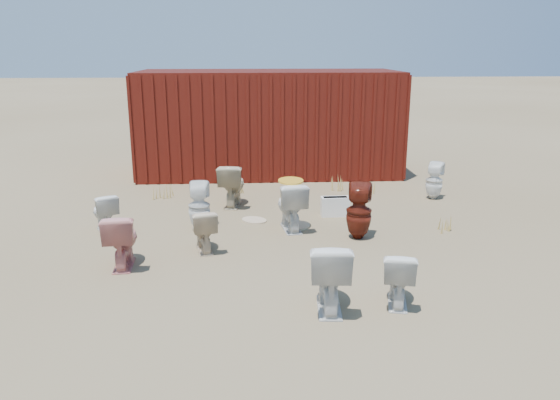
{
  "coord_description": "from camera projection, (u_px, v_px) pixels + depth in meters",
  "views": [
    {
      "loc": [
        -0.48,
        -7.82,
        2.9
      ],
      "look_at": [
        0.0,
        0.6,
        0.55
      ],
      "focal_mm": 35.0,
      "sensor_mm": 36.0,
      "label": 1
    }
  ],
  "objects": [
    {
      "name": "loose_lid_far",
      "position": [
        254.0,
        220.0,
        9.5
      ],
      "size": [
        0.59,
        0.58,
        0.02
      ],
      "primitive_type": "ellipsoid",
      "rotation": [
        0.0,
        0.0,
        0.87
      ],
      "color": "#C9B191",
      "rests_on": "ground"
    },
    {
      "name": "weed_clump_f",
      "position": [
        447.0,
        224.0,
        8.93
      ],
      "size": [
        0.28,
        0.28,
        0.24
      ],
      "primitive_type": "cone",
      "color": "#B09246",
      "rests_on": "ground"
    },
    {
      "name": "toilet_front_e",
      "position": [
        398.0,
        277.0,
        6.34
      ],
      "size": [
        0.51,
        0.72,
        0.67
      ],
      "primitive_type": "imported",
      "rotation": [
        0.0,
        0.0,
        2.92
      ],
      "color": "silver",
      "rests_on": "ground"
    },
    {
      "name": "loose_tank",
      "position": [
        335.0,
        206.0,
        9.74
      ],
      "size": [
        0.5,
        0.21,
        0.35
      ],
      "primitive_type": "cube",
      "rotation": [
        0.0,
        0.0,
        0.02
      ],
      "color": "white",
      "rests_on": "ground"
    },
    {
      "name": "toilet_back_e",
      "position": [
        434.0,
        181.0,
        10.8
      ],
      "size": [
        0.46,
        0.46,
        0.74
      ],
      "primitive_type": "imported",
      "rotation": [
        0.0,
        0.0,
        2.61
      ],
      "color": "white",
      "rests_on": "ground"
    },
    {
      "name": "toilet_front_a",
      "position": [
        104.0,
        213.0,
        8.85
      ],
      "size": [
        0.62,
        0.73,
        0.65
      ],
      "primitive_type": "imported",
      "rotation": [
        0.0,
        0.0,
        3.62
      ],
      "color": "silver",
      "rests_on": "ground"
    },
    {
      "name": "weed_clump_c",
      "position": [
        370.0,
        186.0,
        11.34
      ],
      "size": [
        0.36,
        0.36,
        0.27
      ],
      "primitive_type": "cone",
      "color": "#B09246",
      "rests_on": "ground"
    },
    {
      "name": "toilet_front_c",
      "position": [
        329.0,
        274.0,
        6.2
      ],
      "size": [
        0.53,
        0.85,
        0.84
      ],
      "primitive_type": "imported",
      "rotation": [
        0.0,
        0.0,
        3.06
      ],
      "color": "silver",
      "rests_on": "ground"
    },
    {
      "name": "toilet_back_beige_left",
      "position": [
        203.0,
        230.0,
        8.02
      ],
      "size": [
        0.49,
        0.69,
        0.64
      ],
      "primitive_type": "imported",
      "rotation": [
        0.0,
        0.0,
        3.36
      ],
      "color": "beige",
      "rests_on": "ground"
    },
    {
      "name": "loose_lid_near",
      "position": [
        298.0,
        225.0,
        9.21
      ],
      "size": [
        0.53,
        0.6,
        0.02
      ],
      "primitive_type": "ellipsoid",
      "rotation": [
        0.0,
        0.0,
        -0.36
      ],
      "color": "beige",
      "rests_on": "ground"
    },
    {
      "name": "toilet_front_maroon",
      "position": [
        359.0,
        211.0,
        8.52
      ],
      "size": [
        0.49,
        0.49,
        0.88
      ],
      "primitive_type": "imported",
      "rotation": [
        0.0,
        0.0,
        2.89
      ],
      "color": "#5D1B10",
      "rests_on": "ground"
    },
    {
      "name": "toilet_front_pink",
      "position": [
        122.0,
        240.0,
        7.43
      ],
      "size": [
        0.48,
        0.78,
        0.77
      ],
      "primitive_type": "imported",
      "rotation": [
        0.0,
        0.0,
        3.22
      ],
      "color": "tan",
      "rests_on": "ground"
    },
    {
      "name": "weed_clump_b",
      "position": [
        289.0,
        197.0,
        10.58
      ],
      "size": [
        0.32,
        0.32,
        0.25
      ],
      "primitive_type": "cone",
      "color": "#B09246",
      "rests_on": "ground"
    },
    {
      "name": "weed_clump_e",
      "position": [
        335.0,
        183.0,
        11.52
      ],
      "size": [
        0.34,
        0.34,
        0.31
      ],
      "primitive_type": "cone",
      "color": "#B09246",
      "rests_on": "ground"
    },
    {
      "name": "yellow_lid",
      "position": [
        291.0,
        181.0,
        8.85
      ],
      "size": [
        0.41,
        0.52,
        0.02
      ],
      "primitive_type": "ellipsoid",
      "color": "gold",
      "rests_on": "toilet_back_yellowlid"
    },
    {
      "name": "ground",
      "position": [
        282.0,
        245.0,
        8.32
      ],
      "size": [
        100.0,
        100.0,
        0.0
      ],
      "primitive_type": "plane",
      "color": "brown",
      "rests_on": "ground"
    },
    {
      "name": "shipping_container",
      "position": [
        269.0,
        122.0,
        13.0
      ],
      "size": [
        6.0,
        2.4,
        2.4
      ],
      "primitive_type": "cube",
      "color": "#480E0C",
      "rests_on": "ground"
    },
    {
      "name": "weed_clump_a",
      "position": [
        163.0,
        191.0,
        10.96
      ],
      "size": [
        0.36,
        0.36,
        0.27
      ],
      "primitive_type": "cone",
      "color": "#B09246",
      "rests_on": "ground"
    },
    {
      "name": "toilet_back_yellowlid",
      "position": [
        291.0,
        206.0,
        8.96
      ],
      "size": [
        0.55,
        0.85,
        0.81
      ],
      "primitive_type": "imported",
      "rotation": [
        0.0,
        0.0,
        3.27
      ],
      "color": "silver",
      "rests_on": "ground"
    },
    {
      "name": "weed_clump_d",
      "position": [
        239.0,
        188.0,
        11.24
      ],
      "size": [
        0.3,
        0.3,
        0.23
      ],
      "primitive_type": "cone",
      "color": "#B09246",
      "rests_on": "ground"
    },
    {
      "name": "toilet_back_a",
      "position": [
        199.0,
        206.0,
        8.98
      ],
      "size": [
        0.36,
        0.37,
        0.79
      ],
      "primitive_type": "imported",
      "rotation": [
        0.0,
        0.0,
        3.14
      ],
      "color": "white",
      "rests_on": "ground"
    },
    {
      "name": "toilet_back_beige_right",
      "position": [
        232.0,
        185.0,
        10.32
      ],
      "size": [
        0.57,
        0.86,
        0.81
      ],
      "primitive_type": "imported",
      "rotation": [
        0.0,
        0.0,
        3.0
      ],
      "color": "#BEAE8B",
      "rests_on": "ground"
    }
  ]
}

